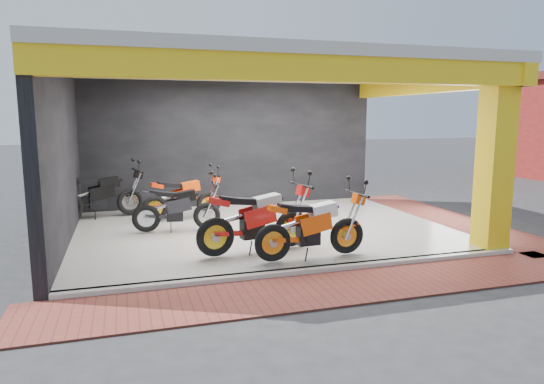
{
  "coord_description": "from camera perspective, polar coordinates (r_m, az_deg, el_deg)",
  "views": [
    {
      "loc": [
        -2.91,
        -8.19,
        2.58
      ],
      "look_at": [
        0.21,
        1.99,
        0.9
      ],
      "focal_mm": 32.0,
      "sensor_mm": 36.0,
      "label": 1
    }
  ],
  "objects": [
    {
      "name": "back_wall",
      "position": [
        13.63,
        -4.72,
        5.45
      ],
      "size": [
        8.2,
        0.2,
        3.5
      ],
      "primitive_type": "cube",
      "color": "black",
      "rests_on": "ground"
    },
    {
      "name": "ground",
      "position": [
        9.06,
        2.42,
        -7.58
      ],
      "size": [
        80.0,
        80.0,
        0.0
      ],
      "primitive_type": "plane",
      "color": "#2D2D30",
      "rests_on": "ground"
    },
    {
      "name": "floor_kerb",
      "position": [
        8.14,
        4.84,
        -9.18
      ],
      "size": [
        8.0,
        0.2,
        0.1
      ],
      "primitive_type": "cube",
      "color": "silver",
      "rests_on": "ground"
    },
    {
      "name": "corner_column",
      "position": [
        10.01,
        24.74,
        3.39
      ],
      "size": [
        0.5,
        0.5,
        3.5
      ],
      "primitive_type": "cube",
      "color": "yellow",
      "rests_on": "ground"
    },
    {
      "name": "header_beam_front",
      "position": [
        7.79,
        5.11,
        14.24
      ],
      "size": [
        8.4,
        0.3,
        0.4
      ],
      "primitive_type": "cube",
      "color": "yellow",
      "rests_on": "corner_column"
    },
    {
      "name": "left_wall",
      "position": [
        10.29,
        -23.7,
        3.59
      ],
      "size": [
        0.2,
        6.2,
        3.5
      ],
      "primitive_type": "cube",
      "color": "black",
      "rests_on": "ground"
    },
    {
      "name": "moto_row_b",
      "position": [
        10.64,
        -7.7,
        -1.26
      ],
      "size": [
        2.03,
        0.87,
        1.21
      ],
      "primitive_type": null,
      "rotation": [
        0.0,
        0.0,
        -0.07
      ],
      "color": "black",
      "rests_on": "showroom_floor"
    },
    {
      "name": "showroom_ceiling",
      "position": [
        10.64,
        -1.15,
        14.47
      ],
      "size": [
        8.4,
        6.4,
        0.2
      ],
      "primitive_type": "cube",
      "color": "beige",
      "rests_on": "corner_column"
    },
    {
      "name": "showroom_floor",
      "position": [
        10.89,
        -1.1,
        -4.47
      ],
      "size": [
        8.0,
        6.0,
        0.1
      ],
      "primitive_type": "cube",
      "color": "silver",
      "rests_on": "ground"
    },
    {
      "name": "moto_row_c",
      "position": [
        11.99,
        -7.51,
        -0.01
      ],
      "size": [
        2.14,
        1.08,
        1.25
      ],
      "primitive_type": null,
      "rotation": [
        0.0,
        0.0,
        0.16
      ],
      "color": "#FF340A",
      "rests_on": "showroom_floor"
    },
    {
      "name": "paver_front",
      "position": [
        7.47,
        7.11,
        -11.18
      ],
      "size": [
        9.0,
        1.4,
        0.03
      ],
      "primitive_type": "cube",
      "color": "brown",
      "rests_on": "ground"
    },
    {
      "name": "moto_row_a",
      "position": [
        9.1,
        2.36,
        -2.21
      ],
      "size": [
        2.45,
        1.21,
        1.43
      ],
      "primitive_type": null,
      "rotation": [
        0.0,
        0.0,
        0.15
      ],
      "color": "red",
      "rests_on": "showroom_floor"
    },
    {
      "name": "paver_right",
      "position": [
        13.03,
        19.68,
        -2.92
      ],
      "size": [
        1.4,
        7.0,
        0.03
      ],
      "primitive_type": "cube",
      "color": "brown",
      "rests_on": "ground"
    },
    {
      "name": "header_beam_right",
      "position": [
        12.33,
        17.45,
        11.91
      ],
      "size": [
        0.3,
        6.4,
        0.4
      ],
      "primitive_type": "cube",
      "color": "yellow",
      "rests_on": "corner_column"
    },
    {
      "name": "moto_hero",
      "position": [
        8.75,
        8.83,
        -3.1
      ],
      "size": [
        2.22,
        0.92,
        1.33
      ],
      "primitive_type": null,
      "rotation": [
        0.0,
        0.0,
        0.05
      ],
      "color": "#FF550A",
      "rests_on": "showroom_floor"
    },
    {
      "name": "moto_row_d",
      "position": [
        12.56,
        -16.38,
        0.37
      ],
      "size": [
        2.35,
        1.27,
        1.36
      ],
      "primitive_type": null,
      "rotation": [
        0.0,
        0.0,
        0.21
      ],
      "color": "black",
      "rests_on": "showroom_floor"
    }
  ]
}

